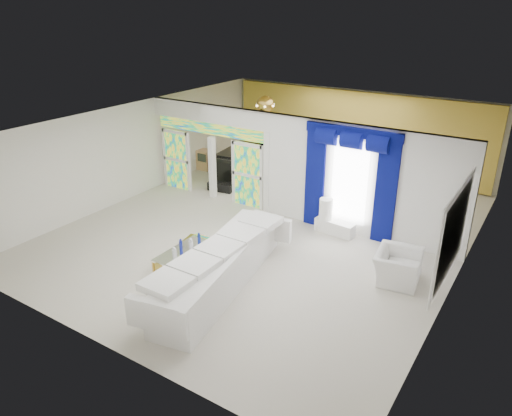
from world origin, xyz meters
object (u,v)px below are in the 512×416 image
Objects in this scene: white_sofa at (221,268)px; coffee_table at (184,256)px; console_table at (335,227)px; armchair at (397,266)px; grand_piano at (247,164)px.

white_sofa reaches higher than coffee_table.
console_table is (1.03, 3.80, -0.25)m from white_sofa.
console_table is at bearing 64.38° from white_sofa.
coffee_table is at bearing 157.01° from white_sofa.
white_sofa is 1.41m from coffee_table.
white_sofa is at bearing 118.74° from armchair.
coffee_table is 5.00m from armchair.
armchair is at bearing -34.00° from console_table.
armchair is at bearing 25.40° from white_sofa.
grand_piano reaches higher than armchair.
white_sofa is 4.14× the size of console_table.
console_table is at bearing -37.06° from grand_piano.
white_sofa is at bearing -105.16° from console_table.
armchair reaches higher than coffee_table.
console_table is at bearing 55.79° from coffee_table.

